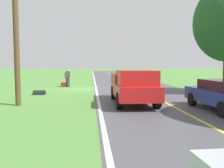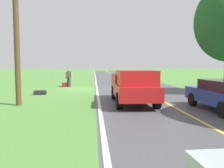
# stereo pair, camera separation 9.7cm
# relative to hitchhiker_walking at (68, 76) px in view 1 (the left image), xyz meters

# --- Properties ---
(ground_plane) EXTENTS (200.00, 200.00, 0.00)m
(ground_plane) POSITION_rel_hitchhiker_walking_xyz_m (-1.27, 2.28, -0.98)
(ground_plane) COLOR #4C7F38
(road_surface) EXTENTS (7.74, 120.00, 0.00)m
(road_surface) POSITION_rel_hitchhiker_walking_xyz_m (-6.30, 2.28, -0.98)
(road_surface) COLOR #47474C
(road_surface) RESTS_ON ground
(lane_edge_line) EXTENTS (0.16, 117.60, 0.00)m
(lane_edge_line) POSITION_rel_hitchhiker_walking_xyz_m (-2.61, 2.28, -0.98)
(lane_edge_line) COLOR silver
(lane_edge_line) RESTS_ON ground
(lane_centre_line) EXTENTS (0.14, 117.60, 0.00)m
(lane_centre_line) POSITION_rel_hitchhiker_walking_xyz_m (-6.30, 2.28, -0.98)
(lane_centre_line) COLOR gold
(lane_centre_line) RESTS_ON ground
(hitchhiker_walking) EXTENTS (0.62, 0.52, 1.75)m
(hitchhiker_walking) POSITION_rel_hitchhiker_walking_xyz_m (0.00, 0.00, 0.00)
(hitchhiker_walking) COLOR #4C473D
(hitchhiker_walking) RESTS_ON ground
(suitcase_carried) EXTENTS (0.47, 0.22, 0.42)m
(suitcase_carried) POSITION_rel_hitchhiker_walking_xyz_m (0.42, 0.07, -0.77)
(suitcase_carried) COLOR maroon
(suitcase_carried) RESTS_ON ground
(pickup_truck_passing) EXTENTS (2.15, 5.42, 1.82)m
(pickup_truck_passing) POSITION_rel_hitchhiker_walking_xyz_m (-4.46, 10.13, -0.01)
(pickup_truck_passing) COLOR #B21919
(pickup_truck_passing) RESTS_ON ground
(sedan_mid_oncoming) EXTENTS (2.01, 4.44, 1.41)m
(sedan_mid_oncoming) POSITION_rel_hitchhiker_walking_xyz_m (-8.26, 12.36, -0.23)
(sedan_mid_oncoming) COLOR navy
(sedan_mid_oncoming) RESTS_ON ground
(utility_pole_roadside) EXTENTS (0.28, 0.28, 7.29)m
(utility_pole_roadside) POSITION_rel_hitchhiker_walking_xyz_m (1.55, 10.13, 2.66)
(utility_pole_roadside) COLOR brown
(utility_pole_roadside) RESTS_ON ground
(drainage_culvert) EXTENTS (0.80, 0.60, 0.60)m
(drainage_culvert) POSITION_rel_hitchhiker_walking_xyz_m (1.45, 5.65, -0.98)
(drainage_culvert) COLOR black
(drainage_culvert) RESTS_ON ground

